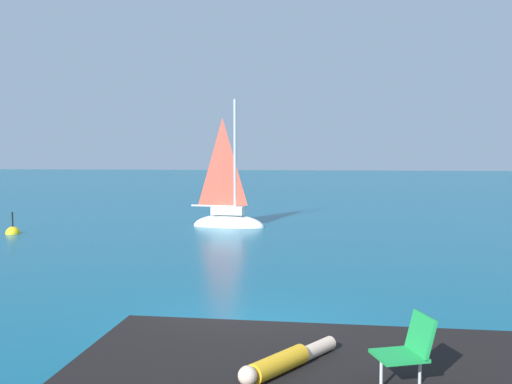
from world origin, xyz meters
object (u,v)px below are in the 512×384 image
at_px(sailboat_near, 228,219).
at_px(beach_chair, 409,347).
at_px(person_sunbather, 285,361).
at_px(marker_buoy, 13,234).

height_order(sailboat_near, beach_chair, sailboat_near).
xyz_separation_m(person_sunbather, beach_chair, (1.39, -0.32, 0.33)).
bearing_deg(marker_buoy, beach_chair, -50.28).
height_order(sailboat_near, person_sunbather, sailboat_near).
relative_size(sailboat_near, beach_chair, 7.40).
height_order(person_sunbather, marker_buoy, person_sunbather).
relative_size(sailboat_near, person_sunbather, 3.91).
height_order(person_sunbather, beach_chair, beach_chair).
relative_size(beach_chair, marker_buoy, 0.71).
bearing_deg(beach_chair, marker_buoy, -68.46).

